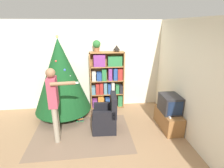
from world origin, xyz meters
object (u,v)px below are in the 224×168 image
christmas_tree (61,76)px  potted_plant (97,45)px  bookshelf (107,81)px  table_lamp (117,48)px  armchair (106,118)px  television (170,104)px  standing_person (54,100)px

christmas_tree → potted_plant: 1.29m
bookshelf → christmas_tree: 1.36m
potted_plant → table_lamp: bearing=-0.0°
armchair → table_lamp: 2.01m
christmas_tree → television: bearing=-19.1°
bookshelf → standing_person: (-1.25, -1.51, 0.12)m
table_lamp → armchair: bearing=-108.9°
christmas_tree → table_lamp: christmas_tree is taller
christmas_tree → table_lamp: bearing=15.1°
bookshelf → table_lamp: (0.28, 0.01, 0.97)m
table_lamp → standing_person: bearing=-135.3°
bookshelf → television: bearing=-43.5°
bookshelf → table_lamp: bearing=1.2°
television → potted_plant: bearing=141.6°
standing_person → potted_plant: potted_plant is taller
television → armchair: 1.59m
bookshelf → table_lamp: 1.01m
table_lamp → christmas_tree: bearing=-164.9°
bookshelf → christmas_tree: (-1.26, -0.41, 0.32)m
standing_person → table_lamp: bearing=130.8°
television → armchair: size_ratio=0.60×
television → table_lamp: 2.10m
standing_person → table_lamp: size_ratio=8.25×
television → christmas_tree: size_ratio=0.25×
bookshelf → potted_plant: size_ratio=5.25×
christmas_tree → armchair: christmas_tree is taller
bookshelf → christmas_tree: size_ratio=0.78×
television → potted_plant: size_ratio=1.66×
bookshelf → christmas_tree: bearing=-162.0°
armchair → table_lamp: bearing=164.0°
bookshelf → armchair: (-0.15, -1.25, -0.54)m
christmas_tree → armchair: (1.11, -0.84, -0.86)m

